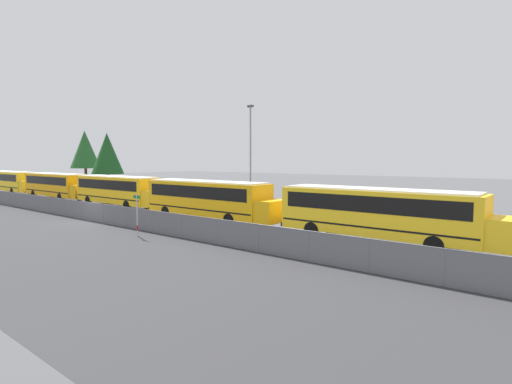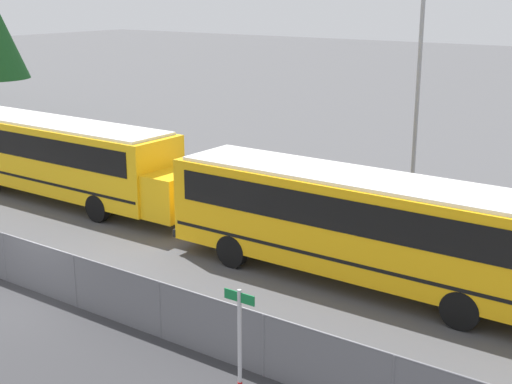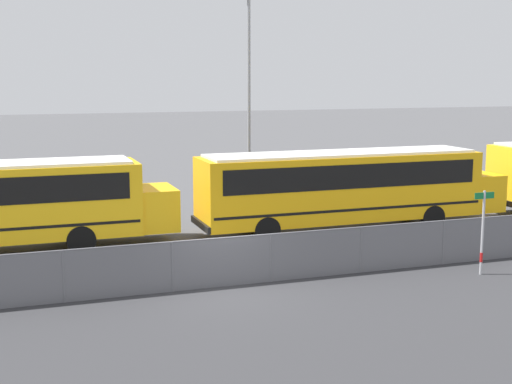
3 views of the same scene
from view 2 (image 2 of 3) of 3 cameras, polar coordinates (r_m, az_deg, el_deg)
The scene contains 6 objects.
ground_plane at distance 20.70m, azimuth -16.83°, elevation -7.78°, with size 200.00×200.00×0.00m, color #4C4C4F.
fence at distance 20.41m, azimuth -17.00°, elevation -5.83°, with size 93.08×0.07×1.48m.
school_bus_2 at distance 29.00m, azimuth -15.42°, elevation 2.97°, with size 12.86×2.49×3.16m.
school_bus_3 at distance 20.01m, azimuth 8.69°, elevation -2.32°, with size 12.86×2.49×3.16m.
street_sign at distance 14.02m, azimuth -1.31°, elevation -12.43°, with size 0.70×0.09×2.64m.
light_pole at distance 26.38m, azimuth 12.90°, elevation 9.50°, with size 0.60×0.24×9.85m.
Camera 2 is at (15.37, -11.28, 8.04)m, focal length 50.00 mm.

